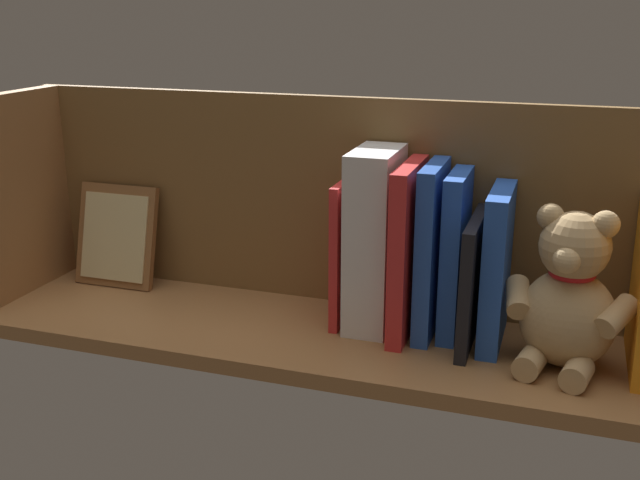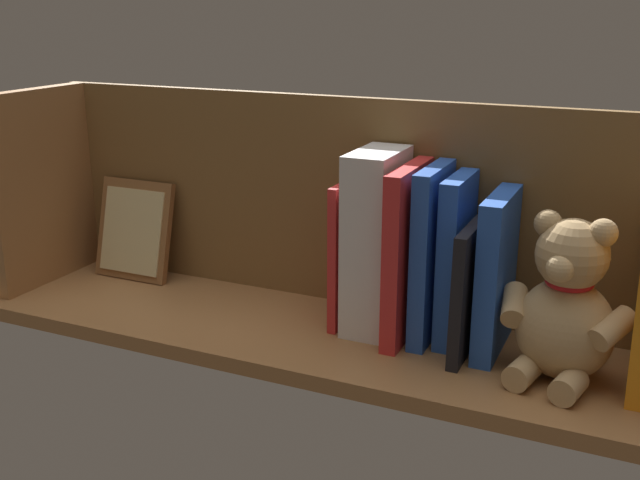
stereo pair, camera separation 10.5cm
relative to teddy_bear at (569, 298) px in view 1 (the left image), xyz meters
The scene contains 12 objects.
ground_plane 34.71cm from the teddy_bear, ahead, with size 103.44×27.22×2.20cm, color #9E6B3D.
shelf_back_panel 35.99cm from the teddy_bear, 20.51° to the right, with size 103.44×1.50×31.49cm, color brown.
shelf_side_divider 83.13cm from the teddy_bear, ahead, with size 2.40×21.22×31.49cm, color #9E6B3D.
teddy_bear is the anchor object (origin of this frame).
book_2 10.53cm from the teddy_bear, 25.25° to the right, with size 2.81×13.61×21.34cm, color blue.
book_3 12.84cm from the teddy_bear, 15.12° to the right, with size 1.56×15.81×17.60cm, color black.
book_4 16.39cm from the teddy_bear, 20.43° to the right, with size 2.52×11.18×22.92cm, color blue.
book_5 19.26cm from the teddy_bear, 15.00° to the right, with size 2.33×12.64×24.01cm, color blue.
book_6 22.02cm from the teddy_bear, 10.40° to the right, with size 2.28×14.62×24.02cm, color red.
dictionary_thick_white 27.14cm from the teddy_bear, 10.80° to the right, with size 6.07×12.22×25.47cm, color white.
book_7 31.38cm from the teddy_bear, 10.11° to the right, with size 1.26×11.49×20.81cm, color red.
picture_frame_leaning 71.01cm from the teddy_bear, ahead, with size 13.77×5.57×16.39cm.
Camera 1 is at (-31.64, 94.67, 44.58)cm, focal length 42.71 mm.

